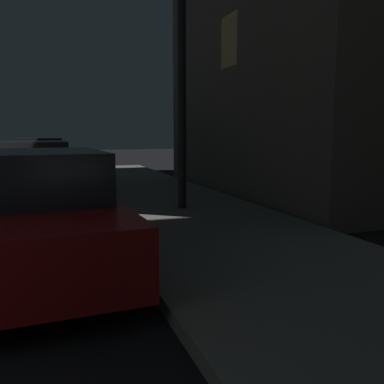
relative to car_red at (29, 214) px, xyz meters
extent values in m
cube|color=maroon|center=(0.00, 0.03, -0.13)|extent=(2.06, 4.30, 0.64)
cube|color=#1E2328|center=(0.00, -0.09, 0.45)|extent=(1.71, 2.02, 0.56)
cylinder|color=black|center=(0.85, 1.38, -0.37)|extent=(0.26, 0.67, 0.66)
cylinder|color=black|center=(0.99, -1.22, -0.37)|extent=(0.26, 0.67, 0.66)
cube|color=gold|center=(0.00, 5.69, -0.13)|extent=(1.88, 4.32, 0.64)
cube|color=#1E2328|center=(-0.01, 5.53, 0.45)|extent=(1.59, 2.10, 0.56)
cylinder|color=black|center=(-0.83, 7.04, -0.37)|extent=(0.24, 0.67, 0.66)
cylinder|color=black|center=(0.92, 6.97, -0.37)|extent=(0.24, 0.67, 0.66)
cylinder|color=black|center=(0.82, 4.34, -0.37)|extent=(0.24, 0.67, 0.66)
cube|color=black|center=(0.00, 12.66, -0.13)|extent=(2.02, 4.25, 0.64)
cube|color=#1E2328|center=(0.01, 12.44, 0.45)|extent=(1.71, 2.18, 0.56)
cylinder|color=black|center=(-0.99, 13.90, -0.37)|extent=(0.25, 0.67, 0.66)
cylinder|color=black|center=(0.86, 13.99, -0.37)|extent=(0.25, 0.67, 0.66)
cylinder|color=black|center=(-0.86, 11.32, -0.37)|extent=(0.25, 0.67, 0.66)
cylinder|color=black|center=(0.98, 11.41, -0.37)|extent=(0.25, 0.67, 0.66)
cylinder|color=black|center=(2.75, 2.71, 1.72)|extent=(0.16, 0.16, 4.54)
cube|color=#F2D17F|center=(4.47, 4.31, 3.08)|extent=(0.06, 0.90, 1.20)
camera|label=1|loc=(0.20, -5.20, 0.93)|focal=39.68mm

